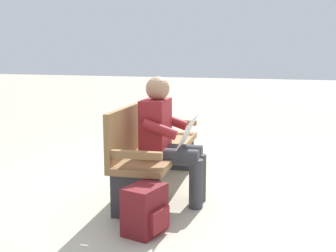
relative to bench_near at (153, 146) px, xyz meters
name	(u,v)px	position (x,y,z in m)	size (l,w,h in m)	color
ground_plane	(159,190)	(-0.01, 0.07, -0.46)	(40.00, 40.00, 0.00)	#B7AD99
bench_near	(153,146)	(0.00, 0.00, 0.00)	(1.84, 0.67, 0.90)	olive
person_seated	(167,136)	(0.30, 0.27, 0.17)	(0.60, 0.60, 1.18)	maroon
backpack	(145,210)	(1.03, 0.34, -0.27)	(0.37, 0.33, 0.38)	maroon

